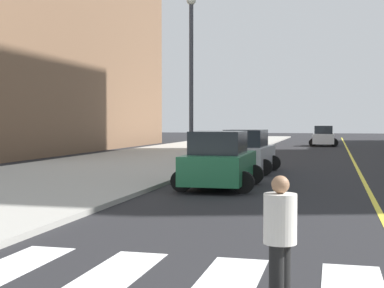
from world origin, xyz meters
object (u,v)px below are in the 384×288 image
(car_white_fifth, at_px, (324,137))
(street_lamp, at_px, (191,68))
(car_green_nearest, at_px, (220,161))
(pedestrian_crossing, at_px, (280,236))
(car_silver_sixth, at_px, (247,152))

(car_white_fifth, distance_m, street_lamp, 30.08)
(street_lamp, bearing_deg, car_green_nearest, -67.48)
(pedestrian_crossing, relative_size, street_lamp, 0.21)
(car_silver_sixth, distance_m, street_lamp, 4.81)
(car_green_nearest, height_order, car_white_fifth, car_green_nearest)
(pedestrian_crossing, bearing_deg, car_green_nearest, 37.13)
(car_silver_sixth, height_order, street_lamp, street_lamp)
(pedestrian_crossing, height_order, street_lamp, street_lamp)
(car_white_fifth, xyz_separation_m, car_silver_sixth, (-3.02, -29.32, 0.02))
(car_green_nearest, xyz_separation_m, street_lamp, (-2.66, 6.42, 3.97))
(car_white_fifth, height_order, pedestrian_crossing, car_white_fifth)
(car_green_nearest, relative_size, car_white_fifth, 1.05)
(car_white_fifth, bearing_deg, car_silver_sixth, -96.17)
(car_silver_sixth, xyz_separation_m, street_lamp, (-2.69, 0.07, 3.99))
(car_white_fifth, relative_size, street_lamp, 0.53)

